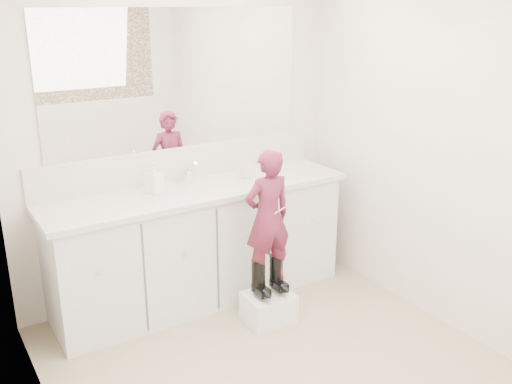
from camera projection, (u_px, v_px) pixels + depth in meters
floor at (294, 381)px, 3.44m from camera, size 3.00×3.00×0.00m
wall_back at (180, 139)px, 4.26m from camera, size 2.60×0.00×2.60m
wall_left at (50, 245)px, 2.40m from camera, size 0.00×3.00×3.00m
wall_right at (460, 159)px, 3.71m from camera, size 0.00×3.00×3.00m
vanity_cabinet at (200, 247)px, 4.28m from camera, size 2.20×0.55×0.85m
countertop at (199, 191)px, 4.13m from camera, size 2.28×0.58×0.04m
backsplash at (182, 163)px, 4.31m from camera, size 2.28×0.03×0.25m
mirror at (178, 80)px, 4.11m from camera, size 2.00×0.02×1.00m
faucet at (189, 176)px, 4.24m from camera, size 0.08×0.08×0.10m
cup at (246, 171)px, 4.36m from camera, size 0.11×0.11×0.10m
soap_bottle at (154, 178)px, 4.00m from camera, size 0.13×0.13×0.22m
step_stool at (269, 307)px, 4.06m from camera, size 0.34×0.29×0.21m
boot_left at (258, 278)px, 3.96m from camera, size 0.11×0.19×0.28m
boot_right at (276, 273)px, 4.04m from camera, size 0.11×0.19×0.28m
toddler at (268, 217)px, 3.86m from camera, size 0.35×0.24×0.95m
toothbrush at (283, 208)px, 3.81m from camera, size 0.14×0.02×0.06m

